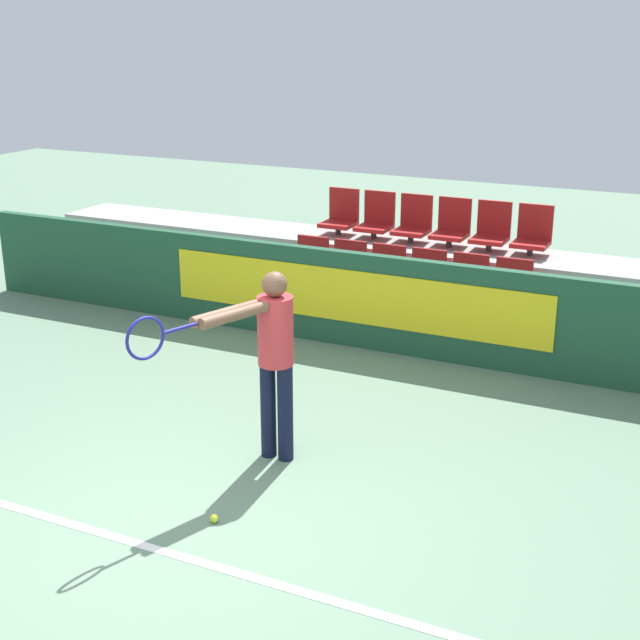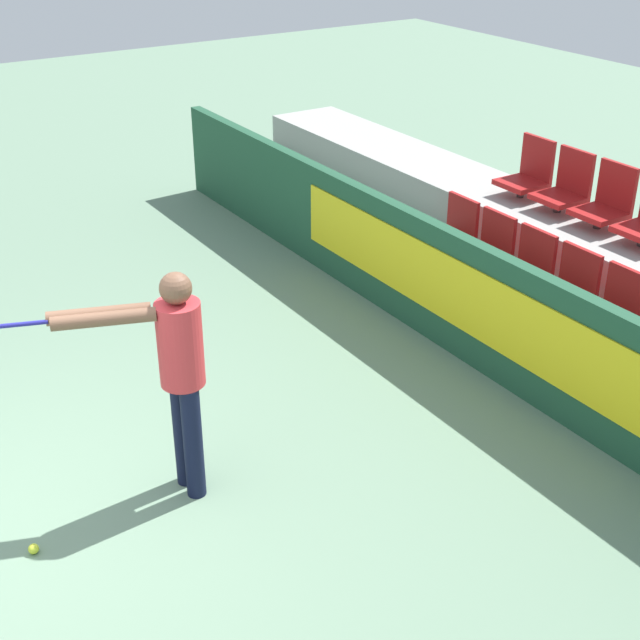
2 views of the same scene
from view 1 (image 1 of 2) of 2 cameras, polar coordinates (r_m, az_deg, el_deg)
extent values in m
plane|color=slate|center=(6.73, -9.01, -12.81)|extent=(30.00, 30.00, 0.00)
cube|color=white|center=(6.50, -10.73, -14.13)|extent=(6.02, 0.08, 0.01)
cube|color=#1E4C33|center=(9.76, 4.11, 1.05)|extent=(10.94, 0.12, 1.08)
cube|color=yellow|center=(9.82, 1.96, 1.52)|extent=(4.48, 0.02, 0.59)
cube|color=#9E9E99|center=(10.34, 5.16, 0.16)|extent=(10.54, 0.91, 0.43)
cube|color=#9E9E99|center=(11.10, 6.86, 2.58)|extent=(10.54, 0.91, 0.87)
cylinder|color=#333333|center=(10.77, -0.86, 2.51)|extent=(0.07, 0.07, 0.11)
cube|color=#A31919|center=(10.74, -0.86, 2.93)|extent=(0.41, 0.41, 0.05)
cube|color=#A31919|center=(10.84, -0.43, 4.34)|extent=(0.41, 0.04, 0.41)
cylinder|color=#333333|center=(10.56, 1.54, 2.19)|extent=(0.07, 0.07, 0.11)
cube|color=#A31919|center=(10.54, 1.54, 2.62)|extent=(0.41, 0.41, 0.05)
cube|color=#A31919|center=(10.64, 1.96, 4.06)|extent=(0.41, 0.04, 0.41)
cylinder|color=#333333|center=(10.38, 4.02, 1.85)|extent=(0.07, 0.07, 0.11)
cube|color=#A31919|center=(10.36, 4.03, 2.29)|extent=(0.41, 0.41, 0.05)
cube|color=#A31919|center=(10.46, 4.43, 3.75)|extent=(0.41, 0.04, 0.41)
cylinder|color=#333333|center=(10.22, 6.59, 1.50)|extent=(0.07, 0.07, 0.11)
cube|color=#A31919|center=(10.20, 6.60, 1.94)|extent=(0.41, 0.41, 0.05)
cube|color=#A31919|center=(10.30, 6.99, 3.43)|extent=(0.41, 0.04, 0.41)
cylinder|color=#333333|center=(10.08, 9.23, 1.14)|extent=(0.07, 0.07, 0.11)
cube|color=#A31919|center=(10.06, 9.25, 1.58)|extent=(0.41, 0.41, 0.05)
cube|color=#A31919|center=(10.17, 9.62, 3.10)|extent=(0.41, 0.04, 0.41)
cylinder|color=#333333|center=(9.97, 11.94, 0.76)|extent=(0.07, 0.07, 0.11)
cube|color=#A31919|center=(9.94, 11.97, 1.21)|extent=(0.41, 0.41, 0.05)
cube|color=#A31919|center=(10.05, 12.31, 2.75)|extent=(0.41, 0.04, 0.41)
cylinder|color=#333333|center=(11.46, 1.17, 5.75)|extent=(0.07, 0.07, 0.11)
cube|color=#A31919|center=(11.44, 1.17, 6.15)|extent=(0.41, 0.41, 0.05)
cube|color=#A31919|center=(11.56, 1.56, 7.44)|extent=(0.41, 0.04, 0.41)
cylinder|color=#333333|center=(11.27, 3.46, 5.50)|extent=(0.07, 0.07, 0.11)
cube|color=#A31919|center=(11.25, 3.47, 5.91)|extent=(0.41, 0.41, 0.05)
cube|color=#A31919|center=(11.37, 3.85, 7.22)|extent=(0.41, 0.04, 0.41)
cylinder|color=#333333|center=(11.10, 5.82, 5.23)|extent=(0.07, 0.07, 0.11)
cube|color=#A31919|center=(11.08, 5.84, 5.64)|extent=(0.41, 0.41, 0.05)
cube|color=#A31919|center=(11.20, 6.20, 6.98)|extent=(0.41, 0.04, 0.41)
cylinder|color=#333333|center=(10.95, 8.25, 4.95)|extent=(0.07, 0.07, 0.11)
cube|color=#A31919|center=(10.93, 8.27, 5.37)|extent=(0.41, 0.41, 0.05)
cube|color=#A31919|center=(11.05, 8.62, 6.72)|extent=(0.41, 0.04, 0.41)
cylinder|color=#333333|center=(10.82, 10.75, 4.65)|extent=(0.07, 0.07, 0.11)
cube|color=#A31919|center=(10.80, 10.77, 5.07)|extent=(0.41, 0.41, 0.05)
cube|color=#A31919|center=(10.92, 11.10, 6.44)|extent=(0.41, 0.04, 0.41)
cylinder|color=#333333|center=(10.71, 13.29, 4.33)|extent=(0.07, 0.07, 0.11)
cube|color=#A31919|center=(10.69, 13.32, 4.76)|extent=(0.41, 0.41, 0.05)
cube|color=#A31919|center=(10.82, 13.63, 6.14)|extent=(0.41, 0.04, 0.41)
cylinder|color=black|center=(7.43, -3.33, -5.74)|extent=(0.13, 0.13, 0.84)
cylinder|color=black|center=(7.36, -2.24, -5.97)|extent=(0.13, 0.13, 0.84)
cylinder|color=red|center=(7.14, -2.87, -0.70)|extent=(0.29, 0.29, 0.57)
sphere|color=brown|center=(7.02, -2.93, 2.29)|extent=(0.20, 0.20, 0.20)
cylinder|color=brown|center=(6.80, -6.07, 0.41)|extent=(0.30, 0.62, 0.09)
cylinder|color=brown|center=(6.76, -5.50, 0.32)|extent=(0.30, 0.62, 0.09)
cylinder|color=navy|center=(6.51, -8.94, -0.53)|extent=(0.13, 0.29, 0.03)
torus|color=navy|center=(6.36, -11.12, -1.15)|extent=(0.13, 0.31, 0.32)
sphere|color=#CCDB33|center=(6.70, -6.78, -12.50)|extent=(0.07, 0.07, 0.07)
camera|label=2|loc=(4.27, 47.19, 17.76)|focal=50.00mm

